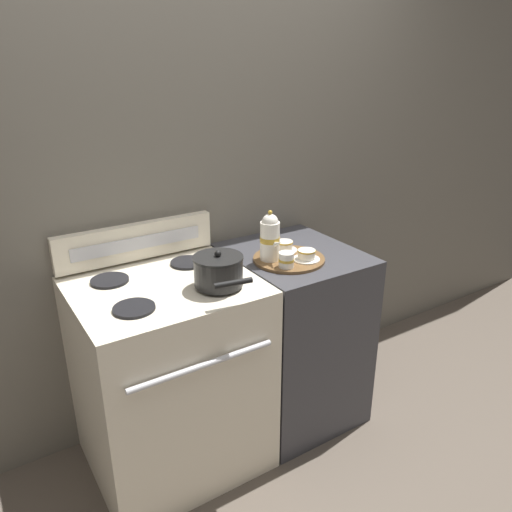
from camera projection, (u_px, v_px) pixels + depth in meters
The scene contains 11 objects.
ground_plane at pixel (229, 431), 2.56m from camera, with size 6.00×6.00×0.00m, color brown.
wall_back at pixel (189, 209), 2.42m from camera, with size 6.00×0.05×2.20m.
stove at pixel (171, 376), 2.24m from camera, with size 0.75×0.68×0.92m.
control_panel at pixel (136, 242), 2.27m from camera, with size 0.74×0.05×0.17m.
side_counter at pixel (292, 334), 2.58m from camera, with size 0.58×0.65×0.91m.
saucepan at pixel (219, 271), 2.02m from camera, with size 0.21×0.30×0.15m.
serving_tray at pixel (289, 259), 2.31m from camera, with size 0.33×0.33×0.01m.
teapot at pixel (270, 237), 2.25m from camera, with size 0.09×0.15×0.23m.
teacup_left at pixel (284, 246), 2.38m from camera, with size 0.12×0.12×0.05m.
teacup_right at pixel (306, 255), 2.27m from camera, with size 0.12×0.12×0.05m.
creamer_jug at pixel (286, 260), 2.19m from camera, with size 0.07×0.07×0.07m.
Camera 1 is at (-0.98, -1.79, 1.79)m, focal length 35.00 mm.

